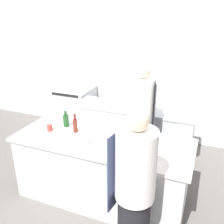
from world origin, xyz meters
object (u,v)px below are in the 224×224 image
Objects in this scene: bowl_ceramic_blue at (132,134)px; bottle_olive_oil at (75,125)px; bottle_vinegar at (66,120)px; stockpot at (139,103)px; oven_range at (75,110)px; chef_at_stove at (141,122)px; chef_at_prep_near at (134,191)px; cup at (50,128)px; bottle_wine at (83,139)px; bowl_mixing_large at (150,137)px; bowl_prep_small at (108,149)px; bowl_wooden_salad at (145,150)px.

bottle_olive_oil is at bearing -167.10° from bowl_ceramic_blue.
bottle_vinegar reaches higher than stockpot.
oven_range is 2.01m from chef_at_stove.
oven_range is 2.35m from bowl_ceramic_blue.
stockpot is at bearing 23.57° from chef_at_prep_near.
oven_range is 1.71m from stockpot.
chef_at_prep_near reaches higher than oven_range.
bottle_vinegar is (-0.95, -0.59, 0.12)m from chef_at_stove.
chef_at_prep_near is at bearing -35.18° from bottle_olive_oil.
oven_range is at bearing -135.63° from chef_at_stove.
cup is 0.31× the size of stockpot.
chef_at_prep_near is 0.95m from bottle_wine.
bowl_mixing_large is at bearing 10.49° from bottle_olive_oil.
chef_at_stove is 7.31× the size of bowl_prep_small.
chef_at_prep_near is 6.56× the size of bottle_wine.
chef_at_prep_near is 1.52m from chef_at_stove.
bowl_ceramic_blue is at bearing 44.47° from bottle_wine.
bowl_prep_small is at bearing -50.89° from oven_range.
oven_range is 3.59× the size of bowl_wooden_salad.
bottle_olive_oil is 1.15× the size of bottle_vinegar.
chef_at_prep_near reaches higher than bowl_prep_small.
bowl_wooden_salad is 1.39m from cup.
cup is at bearing 176.46° from bowl_wooden_salad.
bottle_olive_oil reaches higher than bottle_wine.
bowl_wooden_salad is at bearing -3.54° from cup.
bowl_mixing_large is (0.26, -0.52, 0.06)m from chef_at_stove.
bowl_ceramic_blue is at bearing 126.67° from bowl_wooden_salad.
oven_range is at bearing 129.11° from bowl_prep_small.
bottle_wine is (-0.81, 0.47, 0.18)m from chef_at_prep_near.
chef_at_stove reaches higher than bowl_ceramic_blue.
oven_range is 3.22m from chef_at_prep_near.
bowl_ceramic_blue reaches higher than bowl_prep_small.
bottle_olive_oil is 0.99× the size of bowl_wooden_salad.
bowl_ceramic_blue is (0.77, 0.18, -0.07)m from bottle_olive_oil.
cup is at bearing -69.87° from chef_at_stove.
chef_at_stove reaches higher than bottle_vinegar.
chef_at_prep_near is at bearing -84.42° from bowl_mixing_large.
bottle_vinegar is at bearing 166.42° from bowl_wooden_salad.
bottle_olive_oil is 0.67m from bowl_prep_small.
bowl_ceramic_blue is at bearing -12.90° from chef_at_stove.
bottle_wine reaches higher than stockpot.
bottle_vinegar is at bearing 58.93° from cup.
bowl_wooden_salad is (-0.06, 0.58, 0.12)m from chef_at_prep_near.
bowl_wooden_salad is at bearing -42.49° from oven_range.
chef_at_stove is 0.59m from bowl_mixing_large.
bowl_mixing_large reaches higher than oven_range.
bowl_mixing_large is at bearing 50.14° from bowl_prep_small.
bowl_mixing_large reaches higher than bowl_prep_small.
chef_at_stove is at bearing 108.69° from bowl_wooden_salad.
bottle_wine is 0.95× the size of bowl_wooden_salad.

